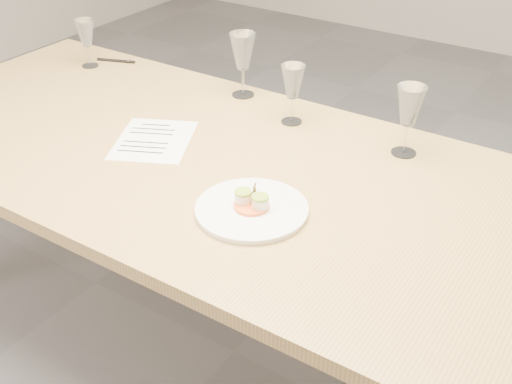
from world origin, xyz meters
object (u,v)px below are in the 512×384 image
Objects in this scene: dinner_plate at (252,209)px; wine_glass_2 at (293,83)px; recipe_sheet at (154,140)px; wine_glass_3 at (410,107)px; dining_table at (230,184)px; ballpoint_pen at (116,61)px; wine_glass_1 at (243,53)px; wine_glass_0 at (86,34)px.

wine_glass_2 is at bearing 109.84° from dinner_plate.
wine_glass_3 is (0.67, 0.34, 0.15)m from recipe_sheet.
dinner_plate is at bearing -41.91° from dining_table.
dinner_plate reaches higher than recipe_sheet.
dinner_plate is 0.83× the size of recipe_sheet.
dining_table is 16.00× the size of ballpoint_pen.
recipe_sheet is at bearing -178.23° from dining_table.
wine_glass_1 reaches higher than dinner_plate.
wine_glass_1 is (0.65, 0.09, 0.03)m from wine_glass_0.
wine_glass_3 is at bearing 1.07° from recipe_sheet.
dining_table is 8.40× the size of dinner_plate.
recipe_sheet is 0.76m from wine_glass_3.
dining_table is 11.49× the size of wine_glass_3.
ballpoint_pen is 0.72× the size of wine_glass_3.
wine_glass_3 is (1.22, -0.08, 0.14)m from ballpoint_pen.
dining_table is 0.39m from wine_glass_2.
wine_glass_0 reaches higher than dinner_plate.
recipe_sheet is at bearing -57.70° from ballpoint_pen.
wine_glass_2 is at bearing -19.94° from wine_glass_1.
dining_table is at bearing -60.29° from wine_glass_1.
wine_glass_2 is at bearing 23.75° from recipe_sheet.
wine_glass_0 is at bearing -179.71° from wine_glass_3.
dinner_plate is at bearing -50.37° from ballpoint_pen.
wine_glass_1 reaches higher than ballpoint_pen.
dining_table is 10.91× the size of wine_glass_1.
wine_glass_1 reaches higher than wine_glass_0.
wine_glass_1 is 0.27m from wine_glass_2.
wine_glass_2 is at bearing 88.18° from dining_table.
dining_table is 0.28m from recipe_sheet.
wine_glass_1 reaches higher than recipe_sheet.
wine_glass_2 is 0.38m from wine_glass_3.
dinner_plate is 0.74m from wine_glass_1.
ballpoint_pen is 0.68× the size of wine_glass_1.
wine_glass_3 is at bearing 68.38° from dinner_plate.
wine_glass_3 is (1.28, 0.01, 0.02)m from wine_glass_0.
dining_table is at bearing -91.82° from wine_glass_2.
wine_glass_3 reaches higher than ballpoint_pen.
dinner_plate is at bearing -53.94° from wine_glass_1.
ballpoint_pen is at bearing 150.35° from dinner_plate.
wine_glass_2 reaches higher than recipe_sheet.
wine_glass_2 is at bearing -179.67° from wine_glass_3.
wine_glass_2 is at bearing 0.27° from wine_glass_0.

